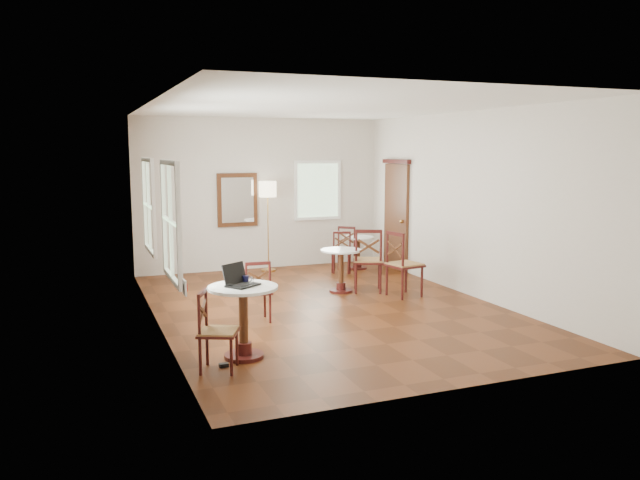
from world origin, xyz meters
The scene contains 17 objects.
ground centered at (0.00, 0.00, 0.00)m, with size 7.00×7.00×0.00m, color #50240D.
room_shell centered at (-0.06, 0.27, 1.89)m, with size 5.02×7.02×3.01m.
cafe_table_near centered at (-1.76, -1.78, 0.52)m, with size 0.80×0.80×0.84m.
cafe_table_mid centered at (0.63, 0.92, 0.45)m, with size 0.68×0.68×0.72m.
cafe_table_back centered at (1.77, 2.70, 0.40)m, with size 0.62×0.62×0.65m.
chair_near_a centered at (-1.21, -0.34, 0.43)m, with size 0.42×0.42×0.87m.
chair_near_b centered at (-2.14, -2.08, 0.44)m, with size 0.54×0.54×0.88m.
chair_mid_a centered at (1.05, 0.77, 0.54)m, with size 0.65×0.65×1.08m.
chair_mid_b centered at (1.43, 0.25, 0.53)m, with size 0.57×0.57×1.07m.
chair_back_a centered at (1.32, 2.47, 0.41)m, with size 0.51×0.51×0.83m.
chair_back_b centered at (1.37, 2.51, 0.44)m, with size 0.58×0.58×0.88m.
floor_lamp centered at (0.03, 3.15, 1.50)m, with size 0.34×0.34×1.77m.
laptop centered at (-1.79, -1.73, 0.90)m, with size 0.45×0.44×0.25m.
mouse centered at (-1.92, -1.78, 0.86)m, with size 0.11×0.07×0.04m, color black.
navy_mug centered at (-1.69, -1.64, 0.89)m, with size 0.11×0.07×0.09m.
water_glass centered at (-1.68, -1.85, 0.90)m, with size 0.07×0.07×0.11m, color white.
power_adapter centered at (-2.05, -2.00, 0.02)m, with size 0.10×0.06×0.04m, color black.
Camera 1 is at (-3.51, -8.57, 2.37)m, focal length 35.20 mm.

